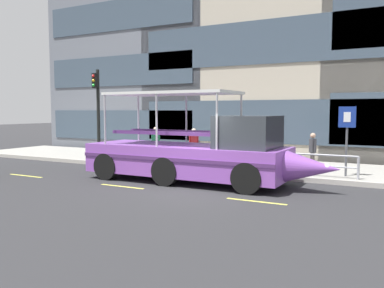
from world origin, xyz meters
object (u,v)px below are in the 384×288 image
at_px(pedestrian_near_bow, 313,148).
at_px(pedestrian_mid_right, 194,142).
at_px(pedestrian_mid_left, 245,143).
at_px(traffic_light_pole, 97,105).
at_px(pedestrian_near_stern, 156,140).
at_px(duck_tour_boat, 199,154).
at_px(parking_sign, 347,129).

relative_size(pedestrian_near_bow, pedestrian_mid_right, 0.96).
bearing_deg(pedestrian_mid_left, traffic_light_pole, -171.58).
bearing_deg(traffic_light_pole, pedestrian_near_bow, 4.79).
distance_m(pedestrian_near_bow, pedestrian_near_stern, 7.56).
xyz_separation_m(duck_tour_boat, pedestrian_mid_left, (0.40, 3.62, 0.16)).
height_order(traffic_light_pole, pedestrian_mid_left, traffic_light_pole).
relative_size(duck_tour_boat, pedestrian_mid_right, 5.84).
bearing_deg(duck_tour_boat, pedestrian_near_stern, 139.23).
xyz_separation_m(parking_sign, pedestrian_mid_right, (-6.77, 0.82, -0.78)).
xyz_separation_m(traffic_light_pole, pedestrian_mid_right, (4.77, 1.12, -1.70)).
relative_size(traffic_light_pole, parking_sign, 1.72).
height_order(traffic_light_pole, pedestrian_near_stern, traffic_light_pole).
bearing_deg(pedestrian_near_stern, duck_tour_boat, -40.77).
bearing_deg(pedestrian_mid_left, pedestrian_near_stern, 179.33).
xyz_separation_m(parking_sign, pedestrian_mid_left, (-4.22, 0.78, -0.71)).
bearing_deg(parking_sign, pedestrian_near_bow, 157.12).
bearing_deg(pedestrian_near_bow, traffic_light_pole, -175.21).
bearing_deg(pedestrian_near_stern, pedestrian_near_bow, -2.13).
height_order(duck_tour_boat, pedestrian_mid_right, duck_tour_boat).
bearing_deg(duck_tour_boat, traffic_light_pole, 159.87).
xyz_separation_m(traffic_light_pole, duck_tour_boat, (6.91, -2.53, -1.79)).
relative_size(pedestrian_near_bow, pedestrian_near_stern, 0.95).
bearing_deg(pedestrian_near_bow, pedestrian_mid_left, 175.52).
relative_size(duck_tour_boat, pedestrian_near_bow, 6.06).
bearing_deg(pedestrian_mid_left, pedestrian_mid_right, 179.24).
bearing_deg(pedestrian_near_bow, pedestrian_mid_right, 177.26).
relative_size(parking_sign, pedestrian_near_stern, 1.58).
height_order(pedestrian_mid_right, pedestrian_near_stern, pedestrian_near_stern).
xyz_separation_m(pedestrian_near_bow, pedestrian_mid_right, (-5.44, 0.26, 0.03)).
bearing_deg(pedestrian_mid_right, duck_tour_boat, -59.56).
height_order(parking_sign, pedestrian_near_bow, parking_sign).
bearing_deg(pedestrian_near_stern, parking_sign, -5.40).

